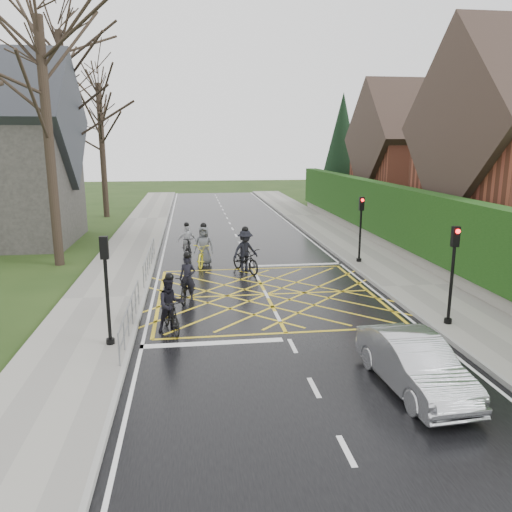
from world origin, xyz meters
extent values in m
plane|color=#1D3210|center=(0.00, 0.00, 0.00)|extent=(120.00, 120.00, 0.00)
cube|color=black|center=(0.00, 0.00, 0.01)|extent=(9.00, 80.00, 0.01)
cube|color=gray|center=(6.00, 0.00, 0.07)|extent=(3.00, 80.00, 0.15)
cube|color=gray|center=(-6.00, 0.00, 0.07)|extent=(3.00, 80.00, 0.15)
cube|color=slate|center=(7.75, 6.00, 0.35)|extent=(0.50, 38.00, 0.70)
cube|color=#14340E|center=(7.75, 6.00, 2.10)|extent=(0.90, 38.00, 2.80)
cube|color=brown|center=(14.75, 18.00, 3.00)|extent=(9.00, 8.00, 6.00)
cube|color=#31241D|center=(14.75, 18.00, 5.90)|extent=(9.80, 8.80, 8.80)
cube|color=brown|center=(17.45, 18.00, 8.50)|extent=(0.70, 0.70, 1.60)
cylinder|color=black|center=(10.75, 26.00, 0.60)|extent=(0.50, 0.50, 1.20)
cone|color=black|center=(10.75, 26.00, 5.00)|extent=(4.60, 4.60, 10.00)
cylinder|color=black|center=(-9.00, 6.00, 5.50)|extent=(0.44, 0.44, 11.00)
cylinder|color=black|center=(-10.00, 14.00, 6.00)|extent=(0.44, 0.44, 12.00)
cylinder|color=black|center=(-9.30, 22.00, 5.00)|extent=(0.44, 0.44, 10.00)
cylinder|color=slate|center=(-4.65, -3.50, 1.00)|extent=(0.05, 5.00, 0.05)
cylinder|color=slate|center=(-4.65, -3.50, 0.55)|extent=(0.04, 5.00, 0.04)
cylinder|color=slate|center=(-4.65, -6.00, 0.50)|extent=(0.04, 0.04, 1.00)
cylinder|color=slate|center=(-4.65, -1.00, 0.50)|extent=(0.04, 0.04, 1.00)
cylinder|color=slate|center=(-4.65, 4.00, 1.00)|extent=(0.05, 6.00, 0.05)
cylinder|color=slate|center=(-4.65, 4.00, 0.55)|extent=(0.04, 6.00, 0.04)
cylinder|color=slate|center=(-4.65, 1.00, 0.50)|extent=(0.04, 0.04, 1.00)
cylinder|color=slate|center=(-4.65, 7.00, 0.50)|extent=(0.04, 0.04, 1.00)
cylinder|color=black|center=(5.10, 4.20, 1.50)|extent=(0.10, 0.10, 3.00)
cylinder|color=black|center=(5.10, 4.20, 0.15)|extent=(0.24, 0.24, 0.30)
cube|color=black|center=(5.10, 4.20, 2.90)|extent=(0.22, 0.16, 0.62)
sphere|color=#FF0C0C|center=(5.10, 4.08, 3.08)|extent=(0.14, 0.14, 0.14)
cylinder|color=black|center=(5.10, -4.20, 1.50)|extent=(0.10, 0.10, 3.00)
cylinder|color=black|center=(5.10, -4.20, 0.15)|extent=(0.24, 0.24, 0.30)
cube|color=black|center=(5.10, -4.20, 2.90)|extent=(0.22, 0.16, 0.62)
sphere|color=#FF0C0C|center=(5.10, -4.32, 3.08)|extent=(0.14, 0.14, 0.14)
cylinder|color=black|center=(-5.10, -4.50, 1.50)|extent=(0.10, 0.10, 3.00)
cylinder|color=black|center=(-5.10, -4.50, 0.15)|extent=(0.24, 0.24, 0.30)
cube|color=black|center=(-5.10, -4.50, 2.90)|extent=(0.22, 0.16, 0.62)
sphere|color=#FF0C0C|center=(-5.10, -4.38, 3.08)|extent=(0.14, 0.14, 0.14)
imported|color=black|center=(-2.95, -0.29, 0.48)|extent=(1.06, 1.94, 0.97)
imported|color=black|center=(-2.95, -0.19, 0.82)|extent=(0.68, 0.52, 1.65)
sphere|color=black|center=(-2.95, -0.19, 1.67)|extent=(0.26, 0.26, 0.26)
imported|color=black|center=(-3.46, -3.40, 0.55)|extent=(1.04, 1.90, 1.10)
imported|color=black|center=(-3.46, -3.30, 0.84)|extent=(0.97, 0.85, 1.68)
sphere|color=black|center=(-3.46, -3.30, 1.70)|extent=(0.26, 0.26, 0.26)
imported|color=black|center=(-0.40, 3.52, 0.56)|extent=(1.55, 2.24, 1.11)
imported|color=black|center=(-0.40, 3.62, 0.95)|extent=(1.40, 1.14, 1.89)
sphere|color=black|center=(-0.40, 3.62, 1.91)|extent=(0.30, 0.30, 0.30)
imported|color=black|center=(-3.00, 6.91, 0.53)|extent=(0.88, 1.83, 1.06)
imported|color=silver|center=(-3.00, 7.01, 0.81)|extent=(1.01, 0.60, 1.62)
sphere|color=black|center=(-3.00, 7.01, 1.64)|extent=(0.25, 0.25, 0.25)
imported|color=yellow|center=(-2.19, 4.93, 0.55)|extent=(1.22, 2.21, 1.10)
imported|color=#505357|center=(-2.19, 5.03, 0.94)|extent=(1.03, 0.80, 1.87)
sphere|color=black|center=(-2.19, 5.03, 1.89)|extent=(0.29, 0.29, 0.29)
imported|color=#B0B2B8|center=(2.30, -7.82, 0.64)|extent=(1.60, 3.94, 1.27)
camera|label=1|loc=(-2.77, -18.00, 5.64)|focal=35.00mm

